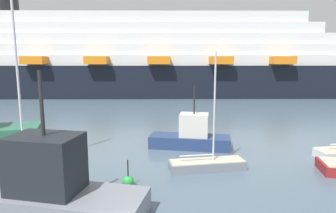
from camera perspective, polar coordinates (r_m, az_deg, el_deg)
The scene contains 6 objects.
sailboat_0 at distance 18.74m, azimuth -24.73°, elevation -9.16°, with size 5.59×2.68×9.82m.
sailboat_1 at distance 16.81m, azimuth 7.60°, elevation -10.88°, with size 4.38×1.92×6.47m.
fishing_boat_2 at distance 12.77m, azimuth -21.49°, elevation -14.40°, with size 7.39×3.71×5.70m.
fishing_boat_3 at distance 20.45m, azimuth 4.49°, elevation -5.73°, with size 5.72×2.56×4.33m.
channel_buoy_0 at distance 14.75m, azimuth -7.71°, elevation -14.10°, with size 0.54×0.54×1.34m.
cruise_ship at distance 51.31m, azimuth -12.10°, elevation 8.69°, with size 91.32×16.15×17.75m.
Camera 1 is at (0.36, -7.17, 6.14)m, focal length 31.50 mm.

